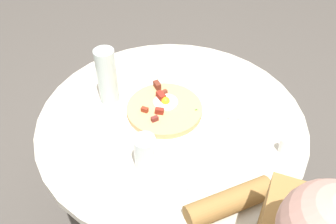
% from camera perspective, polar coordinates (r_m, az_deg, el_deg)
% --- Properties ---
extents(ground_plane, '(6.00, 6.00, 0.00)m').
position_cam_1_polar(ground_plane, '(1.89, 0.40, -16.51)').
color(ground_plane, '#4C4742').
extents(dining_table, '(0.96, 0.96, 0.71)m').
position_cam_1_polar(dining_table, '(1.44, 0.51, -5.68)').
color(dining_table, beige).
rests_on(dining_table, ground_plane).
extents(pizza_plate, '(0.32, 0.32, 0.01)m').
position_cam_1_polar(pizza_plate, '(1.33, -0.55, -0.12)').
color(pizza_plate, white).
rests_on(pizza_plate, dining_table).
extents(breakfast_pizza, '(0.27, 0.27, 0.05)m').
position_cam_1_polar(breakfast_pizza, '(1.32, -0.58, 0.53)').
color(breakfast_pizza, tan).
rests_on(breakfast_pizza, pizza_plate).
extents(bread_plate, '(0.17, 0.17, 0.01)m').
position_cam_1_polar(bread_plate, '(1.16, 5.29, -9.05)').
color(bread_plate, white).
rests_on(bread_plate, dining_table).
extents(napkin, '(0.20, 0.18, 0.00)m').
position_cam_1_polar(napkin, '(1.40, 10.09, 1.47)').
color(napkin, white).
rests_on(napkin, dining_table).
extents(fork, '(0.18, 0.06, 0.00)m').
position_cam_1_polar(fork, '(1.40, 10.84, 1.55)').
color(fork, silver).
rests_on(fork, napkin).
extents(knife, '(0.18, 0.06, 0.00)m').
position_cam_1_polar(knife, '(1.40, 9.37, 1.67)').
color(knife, silver).
rests_on(knife, napkin).
extents(water_glass, '(0.07, 0.07, 0.12)m').
position_cam_1_polar(water_glass, '(1.13, -3.39, -6.34)').
color(water_glass, silver).
rests_on(water_glass, dining_table).
extents(water_bottle, '(0.07, 0.07, 0.22)m').
position_cam_1_polar(water_bottle, '(1.34, -9.44, 5.45)').
color(water_bottle, silver).
rests_on(water_bottle, dining_table).
extents(salt_shaker, '(0.03, 0.03, 0.06)m').
position_cam_1_polar(salt_shaker, '(1.25, 17.50, -4.94)').
color(salt_shaker, white).
rests_on(salt_shaker, dining_table).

